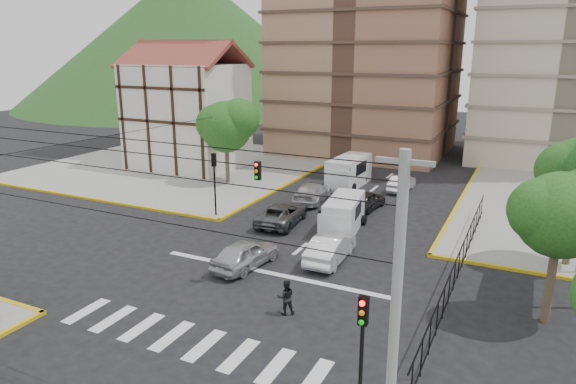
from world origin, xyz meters
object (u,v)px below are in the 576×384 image
Objects in this scene: van_left_lane at (348,173)px; car_silver_front_left at (245,254)px; pedestrian_crosswalk at (286,297)px; traffic_light_se at (362,341)px; traffic_light_nw at (214,174)px; van_right_lane at (343,215)px; car_white_front_right at (330,248)px.

car_silver_front_left is (0.67, -18.28, -0.46)m from van_left_lane.
car_silver_front_left is 2.73× the size of pedestrian_crosswalk.
traffic_light_se is at bearing 99.29° from pedestrian_crosswalk.
pedestrian_crosswalk is at bearing -44.15° from traffic_light_nw.
van_left_lane is (-10.07, 27.43, -1.90)m from traffic_light_se.
car_silver_front_left is 5.57m from pedestrian_crosswalk.
traffic_light_se is 29.28m from van_left_lane.
traffic_light_nw is (-15.60, 15.60, 0.00)m from traffic_light_se.
traffic_light_nw reaches higher than car_silver_front_left.
traffic_light_se is 0.99× the size of car_silver_front_left.
van_left_lane reaches higher than van_right_lane.
van_left_lane is at bearing 100.00° from van_right_lane.
traffic_light_nw reaches higher than van_right_lane.
van_right_lane reaches higher than car_silver_front_left.
van_left_lane is at bearing 64.94° from traffic_light_nw.
traffic_light_nw is at bearing -78.21° from pedestrian_crosswalk.
car_white_front_right is at bearing -120.59° from pedestrian_crosswalk.
van_right_lane is 0.89× the size of van_left_lane.
car_white_front_right is (10.02, -3.67, -2.36)m from traffic_light_nw.
van_left_lane reaches higher than car_silver_front_left.
car_white_front_right is at bearing -85.46° from van_right_lane.
van_left_lane is at bearing 110.15° from traffic_light_se.
traffic_light_nw is 2.71× the size of pedestrian_crosswalk.
pedestrian_crosswalk reaches higher than car_white_front_right.
pedestrian_crosswalk is at bearing 91.87° from car_white_front_right.
van_right_lane is 3.08× the size of pedestrian_crosswalk.
van_right_lane is at bearing -116.72° from pedestrian_crosswalk.
pedestrian_crosswalk is (1.46, -11.30, -0.23)m from van_right_lane.
traffic_light_nw reaches higher than pedestrian_crosswalk.
van_left_lane is 18.30m from car_silver_front_left.
traffic_light_nw is at bearing -112.44° from van_left_lane.
car_white_front_right is at bearing -20.14° from traffic_light_nw.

